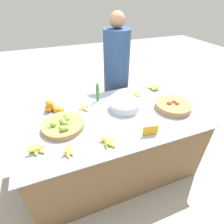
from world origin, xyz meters
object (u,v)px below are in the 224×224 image
(tomato_basket, at_px, (173,106))
(metal_bowl, at_px, (125,105))
(price_sign, at_px, (150,131))
(vendor_person, at_px, (116,81))
(lime_bowl, at_px, (63,125))

(tomato_basket, distance_m, metal_bowl, 0.52)
(metal_bowl, bearing_deg, tomato_basket, -21.04)
(tomato_basket, relative_size, metal_bowl, 1.16)
(tomato_basket, xyz_separation_m, metal_bowl, (-0.49, 0.19, 0.01))
(metal_bowl, bearing_deg, price_sign, -85.93)
(price_sign, height_order, vendor_person, vendor_person)
(lime_bowl, distance_m, price_sign, 0.80)
(price_sign, bearing_deg, tomato_basket, 42.67)
(metal_bowl, distance_m, price_sign, 0.47)
(lime_bowl, relative_size, metal_bowl, 1.20)
(tomato_basket, height_order, metal_bowl, tomato_basket)
(price_sign, xyz_separation_m, vendor_person, (0.15, 1.17, -0.05))
(vendor_person, bearing_deg, price_sign, -97.28)
(lime_bowl, height_order, metal_bowl, lime_bowl)
(lime_bowl, xyz_separation_m, tomato_basket, (1.16, -0.10, 0.00))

